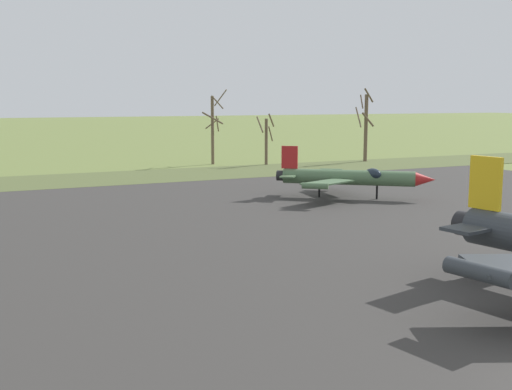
% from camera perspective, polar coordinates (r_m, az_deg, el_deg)
% --- Properties ---
extents(asphalt_apron, '(83.82, 60.52, 0.05)m').
position_cam_1_polar(asphalt_apron, '(34.00, 2.39, -5.14)').
color(asphalt_apron, '#383533').
rests_on(asphalt_apron, ground).
extents(grass_verge_strip, '(143.82, 12.00, 0.06)m').
position_cam_1_polar(grass_verge_strip, '(67.78, -11.92, 1.52)').
color(grass_verge_strip, '#555F34').
rests_on(grass_verge_strip, ground).
extents(jet_fighter_rear_center, '(11.44, 10.82, 4.26)m').
position_cam_1_polar(jet_fighter_rear_center, '(52.65, 8.44, 1.60)').
color(jet_fighter_rear_center, '#4C6B47').
rests_on(jet_fighter_rear_center, ground).
extents(bare_tree_far_left, '(3.34, 3.35, 9.36)m').
position_cam_1_polar(bare_tree_far_left, '(80.42, -3.85, 6.12)').
color(bare_tree_far_left, brown).
rests_on(bare_tree_far_left, ground).
extents(bare_tree_left_of_center, '(2.06, 2.04, 6.41)m').
position_cam_1_polar(bare_tree_left_of_center, '(79.35, 0.93, 5.08)').
color(bare_tree_left_of_center, brown).
rests_on(bare_tree_left_of_center, ground).
extents(bare_tree_center, '(2.02, 2.47, 9.58)m').
position_cam_1_polar(bare_tree_center, '(84.86, 9.78, 6.19)').
color(bare_tree_center, brown).
rests_on(bare_tree_center, ground).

